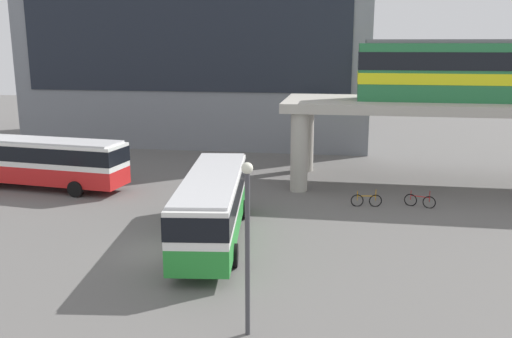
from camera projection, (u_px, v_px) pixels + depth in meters
ground_plane at (216, 194)px, 34.45m from camera, size 120.00×120.00×0.00m
station_building at (203, 39)px, 52.86m from camera, size 31.52×13.72×19.14m
elevated_platform at (501, 114)px, 34.92m from camera, size 27.51×7.35×5.60m
bus_main at (213, 201)px, 25.81m from camera, size 3.92×11.27×3.22m
bus_secondary at (43, 158)px, 35.30m from camera, size 11.26×3.80×3.22m
bicycle_red at (420, 201)px, 31.61m from camera, size 1.72×0.61×1.04m
bicycle_orange at (366, 200)px, 31.71m from camera, size 1.78×0.28×1.04m
lamp_post at (247, 235)px, 17.05m from camera, size 0.36×0.36×5.69m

